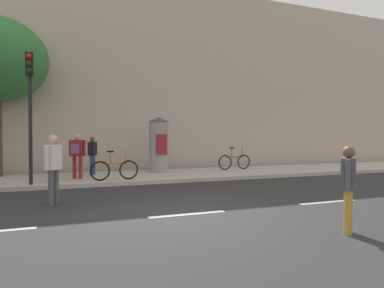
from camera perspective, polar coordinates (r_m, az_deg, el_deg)
The scene contains 13 objects.
ground_plane at distance 7.81m, azimuth -0.74°, elevation -11.70°, with size 80.00×80.00×0.00m, color #2B2B2D.
sidewalk_curb at distance 14.48m, azimuth -10.48°, elevation -5.44°, with size 36.00×4.00×0.15m, color #B2ADA3.
lane_markings at distance 7.81m, azimuth -0.74°, elevation -11.68°, with size 25.80×0.16×0.01m.
building_backdrop at distance 19.56m, azimuth -13.28°, elevation 10.08°, with size 36.00×5.00×9.55m, color #B7A893.
traffic_light at distance 12.49m, azimuth -25.53°, elevation 7.18°, with size 0.24×0.45×4.35m.
poster_column at distance 15.44m, azimuth -5.59°, elevation -0.04°, with size 0.95×0.95×2.49m.
pedestrian_near_pole at distance 9.40m, azimuth -22.22°, elevation -3.05°, with size 0.43×0.52×1.80m.
pedestrian_in_light_jacket at distance 6.77m, azimuth 24.75°, elevation -5.97°, with size 0.45×0.44×1.58m.
pedestrian_in_dark_shirt at distance 14.99m, azimuth -16.35°, elevation -1.36°, with size 0.42×0.53×1.61m.
pedestrian_with_backpack at distance 13.65m, azimuth -18.70°, elevation -1.23°, with size 0.60×0.51×1.71m.
pedestrian_in_red_top at distance 13.14m, azimuth -22.17°, elevation -1.94°, with size 0.50×0.42×1.55m.
bicycle_leaning at distance 16.79m, azimuth 7.14°, elevation -2.93°, with size 1.77×0.14×1.09m.
bicycle_upright at distance 12.89m, azimuth -12.84°, elevation -4.20°, with size 1.77×0.15×1.09m.
Camera 1 is at (-2.65, -7.14, 1.74)m, focal length 31.82 mm.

